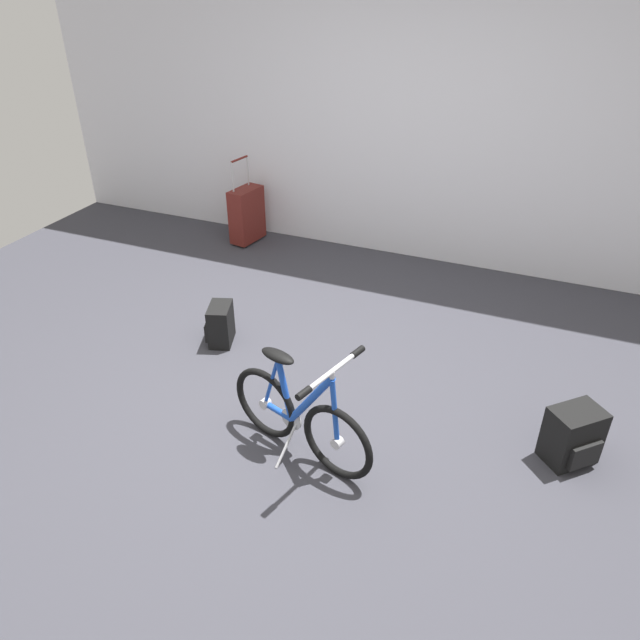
# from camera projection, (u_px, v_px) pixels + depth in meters

# --- Properties ---
(ground_plane) EXTENTS (7.33, 7.33, 0.00)m
(ground_plane) POSITION_uv_depth(u_px,v_px,m) (298.00, 405.00, 3.81)
(ground_plane) COLOR #38383F
(back_wall) EXTENTS (7.33, 0.10, 3.11)m
(back_wall) POSITION_uv_depth(u_px,v_px,m) (418.00, 81.00, 4.95)
(back_wall) COLOR silver
(back_wall) RESTS_ON ground_plane
(folding_bike_foreground) EXTENTS (0.95, 0.52, 0.70)m
(folding_bike_foreground) POSITION_uv_depth(u_px,v_px,m) (299.00, 415.00, 3.31)
(folding_bike_foreground) COLOR black
(folding_bike_foreground) RESTS_ON ground_plane
(rolling_suitcase) EXTENTS (0.24, 0.38, 0.83)m
(rolling_suitcase) POSITION_uv_depth(u_px,v_px,m) (247.00, 214.00, 5.83)
(rolling_suitcase) COLOR maroon
(rolling_suitcase) RESTS_ON ground_plane
(backpack_on_floor) EXTENTS (0.24, 0.28, 0.30)m
(backpack_on_floor) POSITION_uv_depth(u_px,v_px,m) (220.00, 324.00, 4.36)
(backpack_on_floor) COLOR black
(backpack_on_floor) RESTS_ON ground_plane
(handbag_on_floor) EXTENTS (0.34, 0.34, 0.34)m
(handbag_on_floor) POSITION_uv_depth(u_px,v_px,m) (573.00, 436.00, 3.32)
(handbag_on_floor) COLOR black
(handbag_on_floor) RESTS_ON ground_plane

